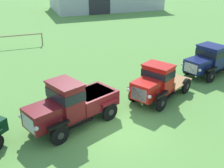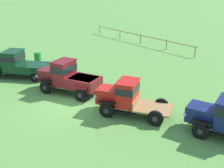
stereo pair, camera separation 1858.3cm
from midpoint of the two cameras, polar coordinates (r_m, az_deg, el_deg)
ground_plane at (r=13.11m, az=17.74°, el=-15.48°), size 240.00×240.00×0.00m
paddock_fence at (r=30.07m, az=19.95°, el=7.00°), size 16.25×0.45×1.15m
vintage_truck_foreground_near at (r=16.89m, az=-3.45°, el=-1.58°), size 5.09×4.75×2.18m
vintage_truck_second_in_line at (r=14.24m, az=14.88°, el=-6.50°), size 4.94×3.41×2.33m
vintage_truck_midrow_center at (r=13.36m, az=35.30°, el=-12.27°), size 4.73×3.67×2.13m
oil_drum_near_fence at (r=21.14m, az=-1.29°, el=1.40°), size 0.65×0.65×0.88m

